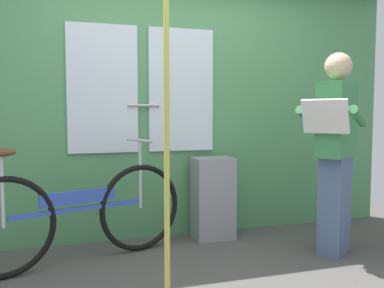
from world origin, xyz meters
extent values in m
cube|color=#474442|center=(0.00, 0.00, -0.02)|extent=(5.56, 3.82, 0.04)
cube|color=#4C8C56|center=(0.00, 1.11, 1.15)|extent=(4.56, 0.08, 2.31)
cube|color=silver|center=(-0.55, 1.06, 1.34)|extent=(0.60, 0.02, 1.10)
cube|color=silver|center=(0.15, 1.06, 1.34)|extent=(0.60, 0.02, 1.10)
cylinder|color=#B2B2B7|center=(-0.20, 1.04, 1.20)|extent=(0.28, 0.02, 0.02)
torus|color=black|center=(-0.29, 0.74, 0.36)|extent=(0.69, 0.26, 0.71)
torus|color=black|center=(-1.28, 0.43, 0.36)|extent=(0.69, 0.26, 0.71)
cube|color=#2D4CB2|center=(-0.79, 0.59, 0.42)|extent=(0.95, 0.33, 0.03)
cube|color=#2D4CB2|center=(-0.79, 0.59, 0.51)|extent=(0.56, 0.20, 0.10)
cylinder|color=#B7B7BC|center=(-1.28, 0.43, 0.61)|extent=(0.02, 0.02, 0.51)
ellipsoid|color=brown|center=(-1.28, 0.43, 0.87)|extent=(0.22, 0.15, 0.06)
cylinder|color=#B7B7BC|center=(-0.29, 0.74, 0.63)|extent=(0.02, 0.02, 0.55)
cylinder|color=#B7B7BC|center=(-0.29, 0.74, 0.91)|extent=(0.16, 0.43, 0.02)
cube|color=slate|center=(1.20, 0.23, 0.39)|extent=(0.36, 0.33, 0.79)
cube|color=#387F47|center=(1.20, 0.23, 1.08)|extent=(0.47, 0.42, 0.59)
sphere|color=tan|center=(1.20, 0.23, 1.50)|extent=(0.21, 0.21, 0.21)
cube|color=silver|center=(0.97, 0.06, 1.11)|extent=(0.29, 0.34, 0.26)
cylinder|color=#387F47|center=(1.20, -0.02, 1.11)|extent=(0.29, 0.24, 0.17)
cylinder|color=#387F47|center=(0.97, 0.30, 1.11)|extent=(0.29, 0.24, 0.17)
cube|color=gray|center=(0.40, 0.89, 0.37)|extent=(0.35, 0.28, 0.73)
cylinder|color=#C6C14C|center=(-0.27, -0.10, 1.15)|extent=(0.04, 0.04, 2.31)
camera|label=1|loc=(-0.89, -2.59, 1.14)|focal=38.92mm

